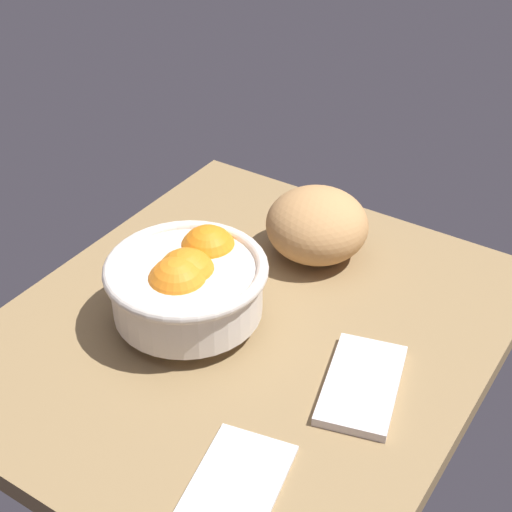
# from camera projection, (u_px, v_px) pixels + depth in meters

# --- Properties ---
(ground_plane) EXTENTS (0.69, 0.60, 0.03)m
(ground_plane) POSITION_uv_depth(u_px,v_px,m) (248.00, 334.00, 1.01)
(ground_plane) COLOR olive
(fruit_bowl) EXTENTS (0.21, 0.21, 0.11)m
(fruit_bowl) POSITION_uv_depth(u_px,v_px,m) (188.00, 282.00, 0.98)
(fruit_bowl) COLOR silver
(fruit_bowl) RESTS_ON ground
(bread_loaf) EXTENTS (0.21, 0.21, 0.10)m
(bread_loaf) POSITION_uv_depth(u_px,v_px,m) (317.00, 225.00, 1.11)
(bread_loaf) COLOR tan
(bread_loaf) RESTS_ON ground
(napkin_folded) EXTENTS (0.17, 0.12, 0.01)m
(napkin_folded) POSITION_uv_depth(u_px,v_px,m) (362.00, 384.00, 0.91)
(napkin_folded) COLOR silver
(napkin_folded) RESTS_ON ground
(napkin_spare) EXTENTS (0.16, 0.12, 0.01)m
(napkin_spare) POSITION_uv_depth(u_px,v_px,m) (235.00, 485.00, 0.79)
(napkin_spare) COLOR silver
(napkin_spare) RESTS_ON ground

